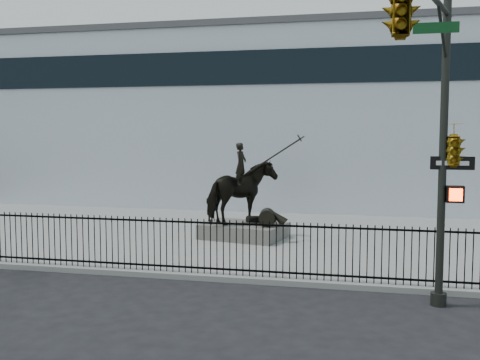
# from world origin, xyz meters

# --- Properties ---
(ground) EXTENTS (120.00, 120.00, 0.00)m
(ground) POSITION_xyz_m (0.00, 0.00, 0.00)
(ground) COLOR black
(ground) RESTS_ON ground
(plaza) EXTENTS (30.00, 12.00, 0.15)m
(plaza) POSITION_xyz_m (0.00, 7.00, 0.07)
(plaza) COLOR gray
(plaza) RESTS_ON ground
(building) EXTENTS (44.00, 14.00, 9.00)m
(building) POSITION_xyz_m (0.00, 20.00, 4.50)
(building) COLOR white
(building) RESTS_ON ground
(picket_fence) EXTENTS (22.10, 0.10, 1.50)m
(picket_fence) POSITION_xyz_m (0.00, 1.25, 0.90)
(picket_fence) COLOR black
(picket_fence) RESTS_ON plaza
(statue_plinth) EXTENTS (3.17, 2.48, 0.53)m
(statue_plinth) POSITION_xyz_m (0.99, 6.44, 0.42)
(statue_plinth) COLOR #54524D
(statue_plinth) RESTS_ON plaza
(equestrian_statue) EXTENTS (3.57, 2.58, 3.08)m
(equestrian_statue) POSITION_xyz_m (1.05, 6.43, 1.79)
(equestrian_statue) COLOR black
(equestrian_statue) RESTS_ON statue_plinth
(traffic_signal_right) EXTENTS (2.17, 6.86, 7.00)m
(traffic_signal_right) POSITION_xyz_m (6.47, -2.00, 4.85)
(traffic_signal_right) COLOR black
(traffic_signal_right) RESTS_ON ground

